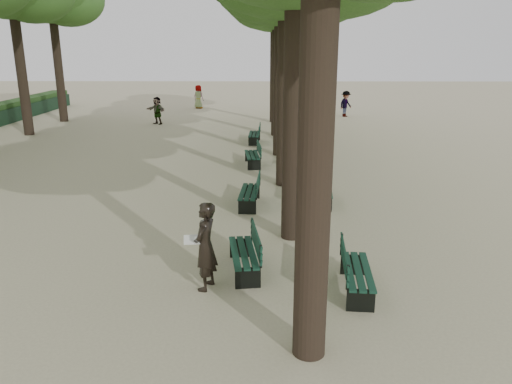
{
  "coord_description": "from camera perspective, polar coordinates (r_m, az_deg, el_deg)",
  "views": [
    {
      "loc": [
        0.74,
        -8.94,
        4.73
      ],
      "look_at": [
        0.6,
        3.0,
        1.2
      ],
      "focal_mm": 35.0,
      "sensor_mm": 36.0,
      "label": 1
    }
  ],
  "objects": [
    {
      "name": "man_with_map",
      "position": [
        9.95,
        -5.82,
        -6.19
      ],
      "size": [
        0.72,
        0.8,
        1.82
      ],
      "color": "black",
      "rests_on": "ground"
    },
    {
      "name": "bench_left_3",
      "position": [
        25.13,
        -0.19,
        6.25
      ],
      "size": [
        0.62,
        1.81,
        0.92
      ],
      "color": "black",
      "rests_on": "ground"
    },
    {
      "name": "ground",
      "position": [
        10.14,
        -3.67,
        -11.37
      ],
      "size": [
        120.0,
        120.0,
        0.0
      ],
      "primitive_type": "plane",
      "color": "#B7AE8A",
      "rests_on": "ground"
    },
    {
      "name": "pedestrian_b",
      "position": [
        35.0,
        10.22,
        9.88
      ],
      "size": [
        1.04,
        1.04,
        1.74
      ],
      "primitive_type": "imported",
      "rotation": [
        0.0,
        0.0,
        0.79
      ],
      "color": "#262628",
      "rests_on": "ground"
    },
    {
      "name": "pedestrian_d",
      "position": [
        39.37,
        -6.59,
        10.76
      ],
      "size": [
        0.93,
        0.75,
        1.78
      ],
      "primitive_type": "imported",
      "rotation": [
        0.0,
        0.0,
        2.6
      ],
      "color": "#262628",
      "rests_on": "ground"
    },
    {
      "name": "bench_left_1",
      "position": [
        15.18,
        -0.77,
        -0.61
      ],
      "size": [
        0.68,
        1.83,
        0.92
      ],
      "color": "black",
      "rests_on": "ground"
    },
    {
      "name": "bench_right_1",
      "position": [
        15.55,
        7.64,
        -0.34
      ],
      "size": [
        0.74,
        1.85,
        0.92
      ],
      "color": "black",
      "rests_on": "ground"
    },
    {
      "name": "bench_right_2",
      "position": [
        20.14,
        6.06,
        3.59
      ],
      "size": [
        0.65,
        1.82,
        0.92
      ],
      "color": "black",
      "rests_on": "ground"
    },
    {
      "name": "pedestrian_e",
      "position": [
        31.76,
        -11.23,
        9.12
      ],
      "size": [
        1.44,
        1.22,
        1.68
      ],
      "primitive_type": "imported",
      "rotation": [
        0.0,
        0.0,
        5.63
      ],
      "color": "#262628",
      "rests_on": "ground"
    },
    {
      "name": "bench_left_0",
      "position": [
        10.86,
        -1.37,
        -7.77
      ],
      "size": [
        0.8,
        1.86,
        0.92
      ],
      "color": "black",
      "rests_on": "ground"
    },
    {
      "name": "bench_right_3",
      "position": [
        24.75,
        5.08,
        6.03
      ],
      "size": [
        0.79,
        1.86,
        0.92
      ],
      "color": "black",
      "rests_on": "ground"
    },
    {
      "name": "bench_left_2",
      "position": [
        20.32,
        -0.4,
        3.8
      ],
      "size": [
        0.74,
        1.85,
        0.92
      ],
      "color": "black",
      "rests_on": "ground"
    },
    {
      "name": "bench_right_0",
      "position": [
        10.22,
        11.44,
        -9.73
      ],
      "size": [
        0.71,
        1.84,
        0.92
      ],
      "color": "black",
      "rests_on": "ground"
    }
  ]
}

